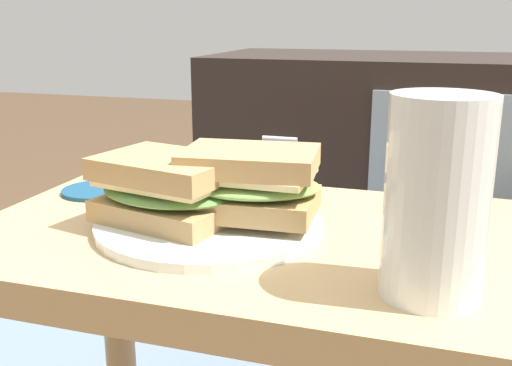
% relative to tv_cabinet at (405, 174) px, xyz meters
% --- Properties ---
extents(side_table, '(0.56, 0.36, 0.46)m').
position_rel_tv_cabinet_xyz_m(side_table, '(-0.11, -0.95, 0.08)').
color(side_table, tan).
rests_on(side_table, ground).
extents(tv_cabinet, '(0.96, 0.46, 0.58)m').
position_rel_tv_cabinet_xyz_m(tv_cabinet, '(0.00, 0.00, 0.00)').
color(tv_cabinet, black).
rests_on(tv_cabinet, ground).
extents(area_rug, '(1.19, 0.83, 0.01)m').
position_rel_tv_cabinet_xyz_m(area_rug, '(-0.51, -0.57, -0.29)').
color(area_rug, '#384C72').
rests_on(area_rug, ground).
extents(plate, '(0.23, 0.23, 0.01)m').
position_rel_tv_cabinet_xyz_m(plate, '(-0.14, -0.96, 0.17)').
color(plate, silver).
rests_on(plate, side_table).
extents(sandwich_front, '(0.17, 0.14, 0.07)m').
position_rel_tv_cabinet_xyz_m(sandwich_front, '(-0.18, -0.97, 0.21)').
color(sandwich_front, tan).
rests_on(sandwich_front, plate).
extents(sandwich_back, '(0.15, 0.11, 0.07)m').
position_rel_tv_cabinet_xyz_m(sandwich_back, '(-0.10, -0.95, 0.22)').
color(sandwich_back, tan).
rests_on(sandwich_back, plate).
extents(beer_glass, '(0.08, 0.08, 0.16)m').
position_rel_tv_cabinet_xyz_m(beer_glass, '(0.08, -1.05, 0.24)').
color(beer_glass, silver).
rests_on(beer_glass, side_table).
extents(coaster, '(0.08, 0.08, 0.01)m').
position_rel_tv_cabinet_xyz_m(coaster, '(-0.32, -0.88, 0.17)').
color(coaster, navy).
rests_on(coaster, side_table).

